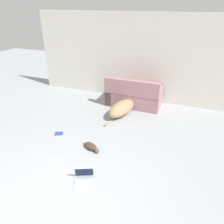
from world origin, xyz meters
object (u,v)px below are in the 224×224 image
object	(u,v)px
cat	(91,147)
book_blue	(59,133)
couch	(134,96)
dog	(123,107)
book_cream	(55,160)
laptop_open	(84,177)

from	to	relation	value
cat	book_blue	distance (m)	1.03
couch	book_blue	distance (m)	2.55
cat	book_blue	xyz separation A→B (m)	(-1.00, 0.26, -0.05)
book_blue	cat	bearing A→B (deg)	-14.48
dog	book_blue	xyz separation A→B (m)	(-1.09, -1.58, -0.18)
couch	dog	world-z (taller)	couch
cat	dog	bearing A→B (deg)	110.51
couch	book_blue	size ratio (longest dim) A/B	7.15
book_cream	book_blue	world-z (taller)	same
couch	dog	distance (m)	0.67
laptop_open	book_blue	bearing A→B (deg)	113.26
couch	laptop_open	xyz separation A→B (m)	(0.09, -3.37, -0.21)
couch	laptop_open	world-z (taller)	couch
dog	book_blue	bearing A→B (deg)	158.26
couch	laptop_open	size ratio (longest dim) A/B	3.46
laptop_open	book_cream	distance (m)	0.85
couch	cat	size ratio (longest dim) A/B	3.22
book_blue	couch	bearing A→B (deg)	61.69
dog	laptop_open	bearing A→B (deg)	-162.85
dog	book_cream	world-z (taller)	dog
couch	book_cream	bearing A→B (deg)	76.99
dog	laptop_open	world-z (taller)	dog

